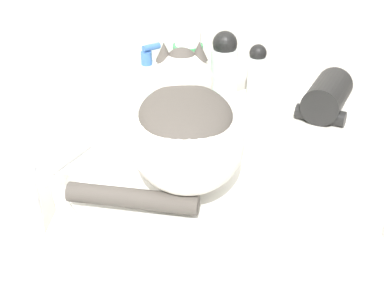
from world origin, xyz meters
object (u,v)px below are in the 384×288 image
object	(u,v)px
faucet	(29,191)
soap_pump_bottle	(148,98)
lotion_bottle_white	(224,71)
shampoo_bottle_tall	(188,79)
hair_dryer	(327,97)
deodorant_stick	(257,72)
cat	(184,123)

from	to	relation	value
faucet	soap_pump_bottle	bearing A→B (deg)	44.53
lotion_bottle_white	shampoo_bottle_tall	size ratio (longest dim) A/B	0.91
shampoo_bottle_tall	hair_dryer	size ratio (longest dim) A/B	1.06
deodorant_stick	soap_pump_bottle	size ratio (longest dim) A/B	0.69
deodorant_stick	lotion_bottle_white	size ratio (longest dim) A/B	0.72
deodorant_stick	soap_pump_bottle	distance (m)	0.29
cat	lotion_bottle_white	size ratio (longest dim) A/B	1.99
cat	faucet	world-z (taller)	cat
lotion_bottle_white	shampoo_bottle_tall	world-z (taller)	shampoo_bottle_tall
cat	shampoo_bottle_tall	size ratio (longest dim) A/B	1.81
cat	shampoo_bottle_tall	xyz separation A→B (m)	(0.17, 0.22, -0.04)
faucet	hair_dryer	bearing A→B (deg)	17.48
soap_pump_bottle	hair_dryer	distance (m)	0.38
cat	faucet	distance (m)	0.24
lotion_bottle_white	faucet	bearing A→B (deg)	-161.76
faucet	lotion_bottle_white	xyz separation A→B (m)	(0.50, 0.17, 0.01)
soap_pump_bottle	cat	bearing A→B (deg)	-109.71
faucet	lotion_bottle_white	distance (m)	0.53
faucet	deodorant_stick	size ratio (longest dim) A/B	1.18
cat	hair_dryer	xyz separation A→B (m)	(0.43, 0.06, -0.09)
lotion_bottle_white	hair_dryer	world-z (taller)	lotion_bottle_white
cat	hair_dryer	size ratio (longest dim) A/B	1.93
cat	shampoo_bottle_tall	bearing A→B (deg)	-4.39
shampoo_bottle_tall	soap_pump_bottle	world-z (taller)	shampoo_bottle_tall
deodorant_stick	lotion_bottle_white	xyz separation A→B (m)	(-0.10, -0.00, 0.02)
deodorant_stick	soap_pump_bottle	bearing A→B (deg)	180.00
hair_dryer	soap_pump_bottle	bearing A→B (deg)	129.89
cat	soap_pump_bottle	xyz separation A→B (m)	(0.08, 0.22, -0.06)
faucet	shampoo_bottle_tall	xyz separation A→B (m)	(0.41, 0.17, 0.02)
shampoo_bottle_tall	hair_dryer	distance (m)	0.30
soap_pump_bottle	faucet	bearing A→B (deg)	-151.87
deodorant_stick	lotion_bottle_white	world-z (taller)	lotion_bottle_white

